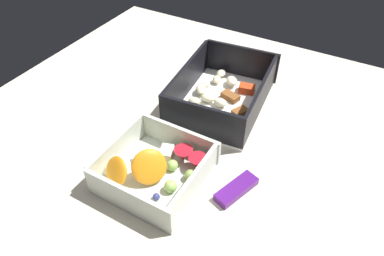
# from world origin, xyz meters

# --- Properties ---
(table_surface) EXTENTS (0.80, 0.80, 0.02)m
(table_surface) POSITION_xyz_m (0.00, 0.00, 0.01)
(table_surface) COLOR beige
(table_surface) RESTS_ON ground
(pasta_container) EXTENTS (0.22, 0.17, 0.07)m
(pasta_container) POSITION_xyz_m (-0.12, 0.01, 0.04)
(pasta_container) COLOR white
(pasta_container) RESTS_ON table_surface
(fruit_bowl) EXTENTS (0.14, 0.14, 0.06)m
(fruit_bowl) POSITION_xyz_m (0.09, -0.00, 0.04)
(fruit_bowl) COLOR silver
(fruit_bowl) RESTS_ON table_surface
(candy_bar) EXTENTS (0.07, 0.05, 0.01)m
(candy_bar) POSITION_xyz_m (0.05, 0.11, 0.03)
(candy_bar) COLOR #51197A
(candy_bar) RESTS_ON table_surface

